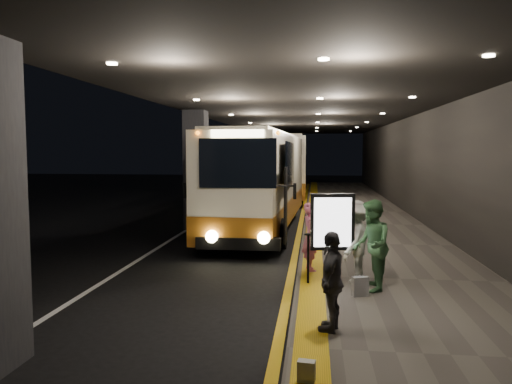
# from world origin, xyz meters

# --- Properties ---
(ground) EXTENTS (90.00, 90.00, 0.00)m
(ground) POSITION_xyz_m (0.00, 0.00, 0.00)
(ground) COLOR black
(lane_line_white) EXTENTS (0.12, 50.00, 0.01)m
(lane_line_white) POSITION_xyz_m (-1.80, 5.00, 0.01)
(lane_line_white) COLOR silver
(lane_line_white) RESTS_ON ground
(kerb_stripe_yellow) EXTENTS (0.18, 50.00, 0.01)m
(kerb_stripe_yellow) POSITION_xyz_m (2.35, 5.00, 0.01)
(kerb_stripe_yellow) COLOR gold
(kerb_stripe_yellow) RESTS_ON ground
(sidewalk) EXTENTS (4.50, 50.00, 0.15)m
(sidewalk) POSITION_xyz_m (4.75, 5.00, 0.07)
(sidewalk) COLOR #514C44
(sidewalk) RESTS_ON ground
(tactile_strip) EXTENTS (0.50, 50.00, 0.01)m
(tactile_strip) POSITION_xyz_m (2.85, 5.00, 0.16)
(tactile_strip) COLOR gold
(tactile_strip) RESTS_ON sidewalk
(terminal_wall) EXTENTS (0.10, 50.00, 6.00)m
(terminal_wall) POSITION_xyz_m (7.00, 5.00, 3.00)
(terminal_wall) COLOR black
(terminal_wall) RESTS_ON ground
(support_columns) EXTENTS (0.80, 24.80, 4.40)m
(support_columns) POSITION_xyz_m (-1.50, 4.00, 2.20)
(support_columns) COLOR black
(support_columns) RESTS_ON ground
(canopy) EXTENTS (9.00, 50.00, 0.40)m
(canopy) POSITION_xyz_m (2.50, 5.00, 4.60)
(canopy) COLOR black
(canopy) RESTS_ON support_columns
(coach_main) EXTENTS (2.77, 11.24, 3.48)m
(coach_main) POSITION_xyz_m (0.90, 4.08, 1.67)
(coach_main) COLOR #EEE5C7
(coach_main) RESTS_ON ground
(coach_second) EXTENTS (2.81, 11.81, 3.69)m
(coach_second) POSITION_xyz_m (1.03, 16.90, 1.77)
(coach_second) COLOR #EEE5C7
(coach_second) RESTS_ON ground
(passenger_boarding) EXTENTS (0.54, 0.67, 1.59)m
(passenger_boarding) POSITION_xyz_m (2.80, -2.65, 0.95)
(passenger_boarding) COLOR #D36283
(passenger_boarding) RESTS_ON sidewalk
(passenger_waiting_green) EXTENTS (0.55, 0.89, 1.82)m
(passenger_waiting_green) POSITION_xyz_m (4.01, -4.15, 1.06)
(passenger_waiting_green) COLOR #3A693E
(passenger_waiting_green) RESTS_ON sidewalk
(passenger_waiting_white) EXTENTS (0.91, 1.23, 1.73)m
(passenger_waiting_white) POSITION_xyz_m (3.76, -3.48, 1.02)
(passenger_waiting_white) COLOR silver
(passenger_waiting_white) RESTS_ON sidewalk
(passenger_waiting_grey) EXTENTS (0.69, 1.00, 1.56)m
(passenger_waiting_grey) POSITION_xyz_m (3.16, -6.49, 0.93)
(passenger_waiting_grey) COLOR #444348
(passenger_waiting_grey) RESTS_ON sidewalk
(bag_polka) EXTENTS (0.34, 0.23, 0.38)m
(bag_polka) POSITION_xyz_m (3.76, -4.59, 0.34)
(bag_polka) COLOR black
(bag_polka) RESTS_ON sidewalk
(bag_plain) EXTENTS (0.23, 0.15, 0.27)m
(bag_plain) POSITION_xyz_m (2.80, -8.29, 0.28)
(bag_plain) COLOR beige
(bag_plain) RESTS_ON sidewalk
(info_sign) EXTENTS (0.91, 0.25, 1.91)m
(info_sign) POSITION_xyz_m (3.25, -3.89, 1.44)
(info_sign) COLOR black
(info_sign) RESTS_ON sidewalk
(stanchion_post) EXTENTS (0.05, 0.05, 1.05)m
(stanchion_post) POSITION_xyz_m (2.76, -3.79, 0.67)
(stanchion_post) COLOR black
(stanchion_post) RESTS_ON sidewalk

